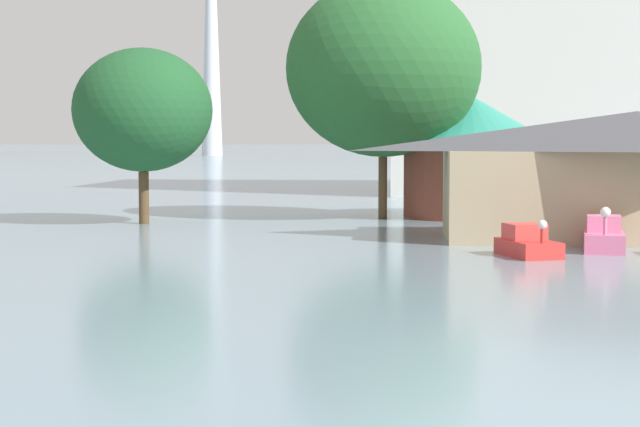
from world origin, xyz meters
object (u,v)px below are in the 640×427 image
at_px(boathouse, 636,172).
at_px(background_building_block, 588,24).
at_px(pedal_boat_red, 528,243).
at_px(shoreline_tree_mid, 383,68).
at_px(pedal_boat_pink, 604,237).
at_px(shoreline_tree_tall_left, 143,110).
at_px(green_roof_pavilion, 469,149).

relative_size(boathouse, background_building_block, 0.54).
xyz_separation_m(pedal_boat_red, boathouse, (5.26, 6.57, 2.36)).
distance_m(shoreline_tree_mid, background_building_block, 33.02).
bearing_deg(pedal_boat_pink, shoreline_tree_mid, -140.94).
xyz_separation_m(shoreline_tree_tall_left, shoreline_tree_mid, (11.82, 4.27, 2.30)).
bearing_deg(shoreline_tree_mid, boathouse, -43.80).
height_order(green_roof_pavilion, background_building_block, background_building_block).
bearing_deg(shoreline_tree_tall_left, pedal_boat_red, -36.10).
distance_m(pedal_boat_pink, boathouse, 5.67).
distance_m(green_roof_pavilion, shoreline_tree_tall_left, 17.57).
height_order(shoreline_tree_tall_left, shoreline_tree_mid, shoreline_tree_mid).
bearing_deg(shoreline_tree_mid, shoreline_tree_tall_left, -160.12).
bearing_deg(pedal_boat_red, green_roof_pavilion, 164.18).
bearing_deg(boathouse, shoreline_tree_tall_left, 164.94).
relative_size(shoreline_tree_tall_left, background_building_block, 0.28).
distance_m(pedal_boat_red, background_building_block, 48.36).
distance_m(pedal_boat_red, pedal_boat_pink, 3.58).
xyz_separation_m(shoreline_tree_tall_left, background_building_block, (27.49, 32.83, 7.69)).
xyz_separation_m(boathouse, green_roof_pavilion, (-6.16, 11.89, 0.87)).
height_order(pedal_boat_red, shoreline_tree_mid, shoreline_tree_mid).
height_order(pedal_boat_red, shoreline_tree_tall_left, shoreline_tree_tall_left).
xyz_separation_m(green_roof_pavilion, shoreline_tree_tall_left, (-16.47, -5.80, 1.97)).
bearing_deg(boathouse, pedal_boat_red, -128.65).
xyz_separation_m(green_roof_pavilion, shoreline_tree_mid, (-4.65, -1.52, 4.27)).
relative_size(pedal_boat_pink, green_roof_pavilion, 0.33).
relative_size(pedal_boat_red, boathouse, 0.18).
height_order(pedal_boat_pink, background_building_block, background_building_block).
relative_size(boathouse, green_roof_pavilion, 1.91).
bearing_deg(shoreline_tree_mid, pedal_boat_pink, -60.26).
distance_m(green_roof_pavilion, background_building_block, 30.75).
bearing_deg(shoreline_tree_tall_left, pedal_boat_pink, -27.86).
relative_size(pedal_boat_pink, boathouse, 0.17).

